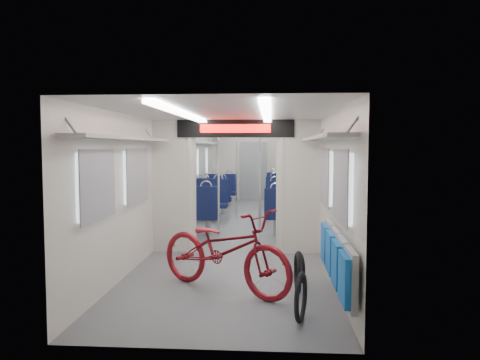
{
  "coord_description": "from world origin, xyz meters",
  "views": [
    {
      "loc": [
        0.62,
        -10.09,
        1.84
      ],
      "look_at": [
        0.03,
        -1.44,
        1.22
      ],
      "focal_mm": 35.0,
      "sensor_mm": 36.0,
      "label": 1
    }
  ],
  "objects": [
    {
      "name": "stanchion_far_left",
      "position": [
        -0.27,
        1.77,
        1.15
      ],
      "size": [
        0.04,
        0.04,
        2.3
      ],
      "primitive_type": "cylinder",
      "color": "silver",
      "rests_on": "ground"
    },
    {
      "name": "carriage",
      "position": [
        0.0,
        -0.27,
        1.5
      ],
      "size": [
        12.0,
        12.02,
        2.31
      ],
      "color": "#515456",
      "rests_on": "ground"
    },
    {
      "name": "seat_bay_far_right",
      "position": [
        0.93,
        3.75,
        0.56
      ],
      "size": [
        0.94,
        2.21,
        1.14
      ],
      "color": "black",
      "rests_on": "ground"
    },
    {
      "name": "bike_hoop_b",
      "position": [
        0.95,
        -4.31,
        0.23
      ],
      "size": [
        0.07,
        0.52,
        0.52
      ],
      "primitive_type": "torus",
      "rotation": [
        1.57,
        0.0,
        1.62
      ],
      "color": "black",
      "rests_on": "ground"
    },
    {
      "name": "seat_bay_near_right",
      "position": [
        0.94,
        0.39,
        0.55
      ],
      "size": [
        0.92,
        2.12,
        1.11
      ],
      "color": "black",
      "rests_on": "ground"
    },
    {
      "name": "bicycle",
      "position": [
        0.02,
        -4.26,
        0.54
      ],
      "size": [
        2.09,
        1.71,
        1.07
      ],
      "primitive_type": "imported",
      "rotation": [
        0.0,
        0.0,
        0.99
      ],
      "color": "maroon",
      "rests_on": "ground"
    },
    {
      "name": "bike_hoop_c",
      "position": [
        1.0,
        -3.86,
        0.19
      ],
      "size": [
        0.14,
        0.44,
        0.44
      ],
      "primitive_type": "torus",
      "rotation": [
        1.57,
        0.0,
        1.79
      ],
      "color": "black",
      "rests_on": "ground"
    },
    {
      "name": "seat_bay_far_left",
      "position": [
        -0.93,
        3.38,
        0.55
      ],
      "size": [
        0.91,
        2.09,
        1.11
      ],
      "color": "black",
      "rests_on": "ground"
    },
    {
      "name": "seat_bay_near_left",
      "position": [
        -0.93,
        0.36,
        0.57
      ],
      "size": [
        0.95,
        2.27,
        1.16
      ],
      "color": "black",
      "rests_on": "ground"
    },
    {
      "name": "stanchion_near_right",
      "position": [
        0.39,
        -1.18,
        1.15
      ],
      "size": [
        0.04,
        0.04,
        2.3
      ],
      "primitive_type": "cylinder",
      "color": "silver",
      "rests_on": "ground"
    },
    {
      "name": "stanchion_far_right",
      "position": [
        0.33,
        2.07,
        1.15
      ],
      "size": [
        0.04,
        0.04,
        2.3
      ],
      "primitive_type": "cylinder",
      "color": "silver",
      "rests_on": "ground"
    },
    {
      "name": "flip_bench",
      "position": [
        1.35,
        -4.82,
        0.58
      ],
      "size": [
        0.12,
        2.15,
        0.56
      ],
      "color": "gray",
      "rests_on": "carriage"
    },
    {
      "name": "stanchion_near_left",
      "position": [
        -0.39,
        -1.23,
        1.15
      ],
      "size": [
        0.04,
        0.04,
        2.3
      ],
      "primitive_type": "cylinder",
      "color": "silver",
      "rests_on": "ground"
    },
    {
      "name": "bike_hoop_a",
      "position": [
        0.93,
        -5.27,
        0.24
      ],
      "size": [
        0.18,
        0.53,
        0.53
      ],
      "primitive_type": "torus",
      "rotation": [
        1.57,
        0.0,
        1.33
      ],
      "color": "black",
      "rests_on": "ground"
    }
  ]
}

